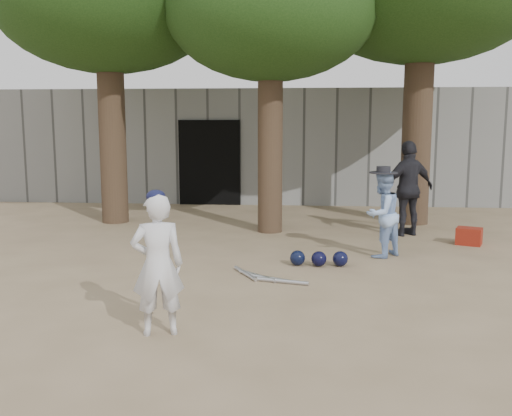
# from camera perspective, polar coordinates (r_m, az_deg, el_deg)

# --- Properties ---
(ground) EXTENTS (70.00, 70.00, 0.00)m
(ground) POSITION_cam_1_polar(r_m,az_deg,el_deg) (7.30, -5.43, -8.51)
(ground) COLOR #937C5E
(ground) RESTS_ON ground
(boy_player) EXTENTS (0.61, 0.49, 1.45)m
(boy_player) POSITION_cam_1_polar(r_m,az_deg,el_deg) (5.83, -9.81, -5.63)
(boy_player) COLOR silver
(boy_player) RESTS_ON ground
(spectator_blue) EXTENTS (0.85, 0.85, 1.38)m
(spectator_blue) POSITION_cam_1_polar(r_m,az_deg,el_deg) (9.28, 12.49, -0.60)
(spectator_blue) COLOR #96B7E9
(spectator_blue) RESTS_ON ground
(spectator_dark) EXTENTS (1.14, 0.86, 1.80)m
(spectator_dark) POSITION_cam_1_polar(r_m,az_deg,el_deg) (11.16, 15.02, 1.90)
(spectator_dark) COLOR black
(spectator_dark) RESTS_ON ground
(red_bag) EXTENTS (0.51, 0.46, 0.30)m
(red_bag) POSITION_cam_1_polar(r_m,az_deg,el_deg) (10.73, 20.53, -2.66)
(red_bag) COLOR maroon
(red_bag) RESTS_ON ground
(back_building) EXTENTS (16.00, 5.24, 3.00)m
(back_building) POSITION_cam_1_polar(r_m,az_deg,el_deg) (17.25, 0.68, 6.44)
(back_building) COLOR gray
(back_building) RESTS_ON ground
(helmet_row) EXTENTS (0.87, 0.26, 0.23)m
(helmet_row) POSITION_cam_1_polar(r_m,az_deg,el_deg) (8.63, 6.31, -5.04)
(helmet_row) COLOR black
(helmet_row) RESTS_ON ground
(bat_pile) EXTENTS (1.10, 0.80, 0.06)m
(bat_pile) POSITION_cam_1_polar(r_m,az_deg,el_deg) (7.90, 0.75, -6.93)
(bat_pile) COLOR #B1B2B8
(bat_pile) RESTS_ON ground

